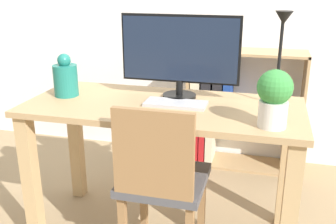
# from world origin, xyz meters

# --- Properties ---
(desk) EXTENTS (1.38, 0.61, 0.75)m
(desk) POSITION_xyz_m (0.00, 0.00, 0.60)
(desk) COLOR tan
(desk) RESTS_ON ground_plane
(monitor) EXTENTS (0.62, 0.18, 0.43)m
(monitor) POSITION_xyz_m (0.05, 0.14, 0.99)
(monitor) COLOR black
(monitor) RESTS_ON desk
(keyboard) EXTENTS (0.31, 0.13, 0.02)m
(keyboard) POSITION_xyz_m (0.07, 0.00, 0.76)
(keyboard) COLOR #B2B2B7
(keyboard) RESTS_ON desk
(vase) EXTENTS (0.13, 0.13, 0.23)m
(vase) POSITION_xyz_m (-0.54, 0.02, 0.85)
(vase) COLOR #1E7266
(vase) RESTS_ON desk
(desk_lamp) EXTENTS (0.10, 0.19, 0.46)m
(desk_lamp) POSITION_xyz_m (0.54, 0.09, 1.03)
(desk_lamp) COLOR black
(desk_lamp) RESTS_ON desk
(potted_plant) EXTENTS (0.15, 0.15, 0.25)m
(potted_plant) POSITION_xyz_m (0.53, -0.18, 0.89)
(potted_plant) COLOR silver
(potted_plant) RESTS_ON desk
(chair) EXTENTS (0.40, 0.40, 0.84)m
(chair) POSITION_xyz_m (0.05, -0.22, 0.46)
(chair) COLOR #4C4C51
(chair) RESTS_ON ground_plane
(bookshelf) EXTENTS (0.82, 0.28, 0.87)m
(bookshelf) POSITION_xyz_m (0.20, 0.96, 0.43)
(bookshelf) COLOR tan
(bookshelf) RESTS_ON ground_plane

